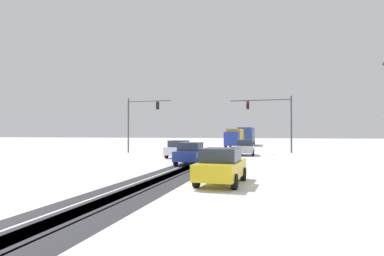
# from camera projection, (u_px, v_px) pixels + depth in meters

# --- Properties ---
(wheel_track_left_lane) EXTENTS (0.99, 36.54, 0.01)m
(wheel_track_left_lane) POSITION_uv_depth(u_px,v_px,m) (197.00, 165.00, 23.08)
(wheel_track_left_lane) COLOR #38383D
(wheel_track_left_lane) RESTS_ON ground
(wheel_track_right_lane) EXTENTS (0.71, 36.54, 0.01)m
(wheel_track_right_lane) POSITION_uv_depth(u_px,v_px,m) (181.00, 164.00, 23.37)
(wheel_track_right_lane) COLOR #38383D
(wheel_track_right_lane) RESTS_ON ground
(wheel_track_center) EXTENTS (0.95, 36.54, 0.01)m
(wheel_track_center) POSITION_uv_depth(u_px,v_px,m) (193.00, 165.00, 23.14)
(wheel_track_center) COLOR #38383D
(wheel_track_center) RESTS_ON ground
(wheel_track_oncoming) EXTENTS (1.06, 36.54, 0.01)m
(wheel_track_oncoming) POSITION_uv_depth(u_px,v_px,m) (209.00, 165.00, 22.85)
(wheel_track_oncoming) COLOR #38383D
(wheel_track_oncoming) RESTS_ON ground
(sidewalk_kerb_right) EXTENTS (4.00, 36.54, 0.12)m
(sidewalk_kerb_right) POSITION_uv_depth(u_px,v_px,m) (331.00, 170.00, 19.30)
(sidewalk_kerb_right) COLOR white
(sidewalk_kerb_right) RESTS_ON ground
(traffic_signal_near_left) EXTENTS (5.47, 0.38, 6.50)m
(traffic_signal_near_left) POSITION_uv_depth(u_px,v_px,m) (140.00, 116.00, 37.81)
(traffic_signal_near_left) COLOR #47474C
(traffic_signal_near_left) RESTS_ON ground
(traffic_signal_near_right) EXTENTS (6.96, 0.38, 6.50)m
(traffic_signal_near_right) POSITION_uv_depth(u_px,v_px,m) (273.00, 114.00, 36.02)
(traffic_signal_near_right) COLOR #47474C
(traffic_signal_near_right) RESTS_ON ground
(car_silver_lead) EXTENTS (1.97, 4.17, 1.62)m
(car_silver_lead) POSITION_uv_depth(u_px,v_px,m) (245.00, 147.00, 33.27)
(car_silver_lead) COLOR #B7BABF
(car_silver_lead) RESTS_ON ground
(car_white_second) EXTENTS (1.90, 4.13, 1.62)m
(car_white_second) POSITION_uv_depth(u_px,v_px,m) (179.00, 149.00, 30.19)
(car_white_second) COLOR silver
(car_white_second) RESTS_ON ground
(car_blue_third) EXTENTS (1.90, 4.14, 1.62)m
(car_blue_third) POSITION_uv_depth(u_px,v_px,m) (191.00, 153.00, 23.50)
(car_blue_third) COLOR #233899
(car_blue_third) RESTS_ON ground
(car_yellow_cab_fourth) EXTENTS (1.99, 4.18, 1.62)m
(car_yellow_cab_fourth) POSITION_uv_depth(u_px,v_px,m) (221.00, 166.00, 14.36)
(car_yellow_cab_fourth) COLOR yellow
(car_yellow_cab_fourth) RESTS_ON ground
(bus_oncoming) EXTENTS (2.76, 11.02, 3.38)m
(bus_oncoming) POSITION_uv_depth(u_px,v_px,m) (247.00, 135.00, 61.41)
(bus_oncoming) COLOR #284793
(bus_oncoming) RESTS_ON ground
(box_truck_delivery) EXTENTS (2.46, 7.46, 3.02)m
(box_truck_delivery) POSITION_uv_depth(u_px,v_px,m) (234.00, 138.00, 51.18)
(box_truck_delivery) COLOR #233899
(box_truck_delivery) RESTS_ON ground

